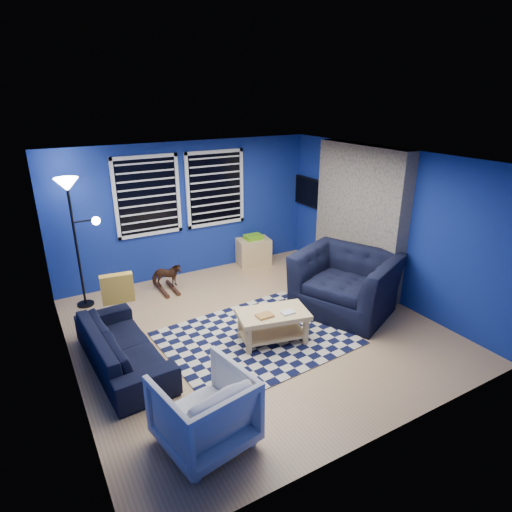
{
  "coord_description": "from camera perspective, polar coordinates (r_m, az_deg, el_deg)",
  "views": [
    {
      "loc": [
        -2.76,
        -4.84,
        3.31
      ],
      "look_at": [
        0.19,
        0.3,
        1.03
      ],
      "focal_mm": 30.0,
      "sensor_mm": 36.0,
      "label": 1
    }
  ],
  "objects": [
    {
      "name": "rocking_horse",
      "position": [
        7.67,
        -11.83,
        -2.61
      ],
      "size": [
        0.4,
        0.56,
        0.43
      ],
      "primitive_type": "imported",
      "rotation": [
        0.0,
        0.0,
        1.21
      ],
      "color": "#442615",
      "rests_on": "floor"
    },
    {
      "name": "armchair_bent",
      "position": [
        4.48,
        -6.97,
        -19.71
      ],
      "size": [
        0.98,
        1.0,
        0.79
      ],
      "primitive_type": "imported",
      "rotation": [
        0.0,
        0.0,
        3.31
      ],
      "color": "gray",
      "rests_on": "floor"
    },
    {
      "name": "floor_lamp",
      "position": [
        7.11,
        -23.4,
        6.52
      ],
      "size": [
        0.58,
        0.35,
        2.11
      ],
      "color": "black",
      "rests_on": "floor"
    },
    {
      "name": "rug",
      "position": [
        6.23,
        0.03,
        -10.89
      ],
      "size": [
        2.64,
        2.18,
        0.02
      ],
      "primitive_type": "cube",
      "rotation": [
        0.0,
        0.0,
        0.07
      ],
      "color": "black",
      "rests_on": "floor"
    },
    {
      "name": "window_right",
      "position": [
        8.19,
        -5.43,
        8.94
      ],
      "size": [
        1.17,
        0.06,
        1.42
      ],
      "color": "black",
      "rests_on": "wall_back"
    },
    {
      "name": "tv",
      "position": [
        8.8,
        7.32,
        8.37
      ],
      "size": [
        0.07,
        1.0,
        0.58
      ],
      "color": "black",
      "rests_on": "wall_right"
    },
    {
      "name": "wall_back",
      "position": [
        8.1,
        -9.01,
        6.09
      ],
      "size": [
        5.0,
        0.0,
        5.0
      ],
      "primitive_type": "plane",
      "rotation": [
        1.57,
        0.0,
        0.0
      ],
      "color": "navy",
      "rests_on": "floor"
    },
    {
      "name": "cabinet",
      "position": [
        8.68,
        -0.34,
        0.65
      ],
      "size": [
        0.7,
        0.53,
        0.63
      ],
      "rotation": [
        0.0,
        0.0,
        -0.16
      ],
      "color": "#D7B779",
      "rests_on": "floor"
    },
    {
      "name": "coffee_table",
      "position": [
        6.01,
        2.24,
        -8.57
      ],
      "size": [
        1.07,
        0.76,
        0.48
      ],
      "rotation": [
        0.0,
        0.0,
        -0.22
      ],
      "color": "#D7B779",
      "rests_on": "rug"
    },
    {
      "name": "ceiling",
      "position": [
        5.62,
        -0.18,
        12.81
      ],
      "size": [
        5.0,
        5.0,
        0.0
      ],
      "primitive_type": "plane",
      "rotation": [
        3.14,
        0.0,
        0.0
      ],
      "color": "white",
      "rests_on": "wall_back"
    },
    {
      "name": "floor",
      "position": [
        6.47,
        -0.15,
        -9.66
      ],
      "size": [
        5.0,
        5.0,
        0.0
      ],
      "primitive_type": "plane",
      "color": "tan",
      "rests_on": "ground"
    },
    {
      "name": "wall_right",
      "position": [
        7.43,
        16.87,
        4.07
      ],
      "size": [
        0.0,
        5.0,
        5.0
      ],
      "primitive_type": "plane",
      "rotation": [
        1.57,
        0.0,
        -1.57
      ],
      "color": "navy",
      "rests_on": "floor"
    },
    {
      "name": "wall_left",
      "position": [
        5.26,
        -24.61,
        -3.99
      ],
      "size": [
        0.0,
        5.0,
        5.0
      ],
      "primitive_type": "plane",
      "rotation": [
        1.57,
        0.0,
        1.57
      ],
      "color": "navy",
      "rests_on": "floor"
    },
    {
      "name": "window_left",
      "position": [
        7.76,
        -14.25,
        7.71
      ],
      "size": [
        1.17,
        0.06,
        1.42
      ],
      "color": "black",
      "rests_on": "wall_back"
    },
    {
      "name": "sofa",
      "position": [
        5.8,
        -17.34,
        -11.43
      ],
      "size": [
        1.98,
        0.88,
        0.56
      ],
      "primitive_type": "imported",
      "rotation": [
        0.0,
        0.0,
        1.64
      ],
      "color": "black",
      "rests_on": "floor"
    },
    {
      "name": "fireplace",
      "position": [
        7.69,
        13.43,
        4.54
      ],
      "size": [
        0.65,
        2.0,
        2.5
      ],
      "color": "gray",
      "rests_on": "floor"
    },
    {
      "name": "throw_pillow",
      "position": [
        6.21,
        -18.0,
        -4.14
      ],
      "size": [
        0.45,
        0.19,
        0.41
      ],
      "primitive_type": "cube",
      "rotation": [
        0.0,
        0.0,
        -0.13
      ],
      "color": "gold",
      "rests_on": "sofa"
    },
    {
      "name": "armchair_big",
      "position": [
        6.93,
        11.87,
        -3.51
      ],
      "size": [
        1.87,
        1.78,
        0.96
      ],
      "primitive_type": "imported",
      "rotation": [
        0.0,
        0.0,
        -1.14
      ],
      "color": "black",
      "rests_on": "floor"
    }
  ]
}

